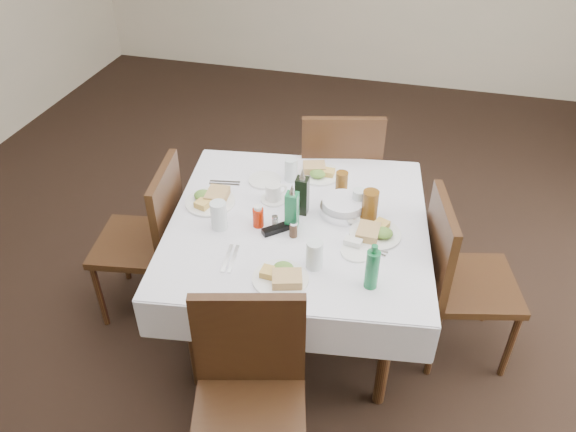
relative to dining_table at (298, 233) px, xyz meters
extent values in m
plane|color=black|center=(-0.08, 0.14, -0.68)|extent=(7.00, 7.00, 0.00)
cylinder|color=black|center=(-0.40, -0.53, -0.32)|extent=(0.06, 0.06, 0.72)
cylinder|color=black|center=(-0.53, 0.40, -0.32)|extent=(0.06, 0.06, 0.72)
cylinder|color=black|center=(0.53, -0.40, -0.32)|extent=(0.06, 0.06, 0.72)
cylinder|color=black|center=(0.40, 0.53, -0.32)|extent=(0.06, 0.06, 0.72)
cube|color=black|center=(0.00, 0.00, 0.06)|extent=(1.32, 1.32, 0.03)
cube|color=white|center=(0.00, 0.00, 0.08)|extent=(1.45, 1.45, 0.01)
cube|color=white|center=(-0.09, 0.64, -0.03)|extent=(1.27, 0.19, 0.22)
cube|color=white|center=(0.09, -0.64, -0.03)|extent=(1.27, 0.19, 0.22)
cube|color=white|center=(0.64, 0.09, -0.03)|extent=(0.19, 1.27, 0.22)
cube|color=white|center=(-0.64, -0.09, -0.03)|extent=(0.19, 1.27, 0.22)
cube|color=black|center=(0.05, 0.89, -0.19)|extent=(0.58, 0.58, 0.04)
cube|color=black|center=(0.10, 0.67, 0.08)|extent=(0.48, 0.16, 0.53)
cylinder|color=black|center=(0.20, 1.14, -0.43)|extent=(0.04, 0.04, 0.49)
cylinder|color=black|center=(0.30, 0.73, -0.43)|extent=(0.04, 0.04, 0.49)
cylinder|color=black|center=(-0.20, 1.04, -0.43)|extent=(0.04, 0.04, 0.49)
cylinder|color=black|center=(-0.10, 0.63, -0.43)|extent=(0.04, 0.04, 0.49)
cube|color=black|center=(0.04, -0.97, -0.21)|extent=(0.56, 0.56, 0.04)
cube|color=black|center=(-0.01, -0.77, 0.04)|extent=(0.45, 0.16, 0.50)
cylinder|color=black|center=(-0.20, -0.83, -0.45)|extent=(0.04, 0.04, 0.47)
cylinder|color=black|center=(0.18, -0.73, -0.45)|extent=(0.04, 0.04, 0.47)
cube|color=black|center=(0.90, 0.08, -0.22)|extent=(0.55, 0.55, 0.04)
cube|color=black|center=(0.70, 0.03, 0.03)|extent=(0.15, 0.45, 0.50)
cylinder|color=black|center=(1.14, -0.07, -0.45)|extent=(0.04, 0.04, 0.46)
cylinder|color=black|center=(0.76, -0.16, -0.45)|extent=(0.04, 0.04, 0.46)
cylinder|color=black|center=(1.05, 0.31, -0.45)|extent=(0.04, 0.04, 0.46)
cylinder|color=black|center=(0.67, 0.22, -0.45)|extent=(0.04, 0.04, 0.46)
cube|color=black|center=(-0.92, -0.05, -0.22)|extent=(0.52, 0.52, 0.04)
cube|color=black|center=(-0.72, -0.02, 0.03)|extent=(0.11, 0.45, 0.49)
cylinder|color=black|center=(-1.14, 0.11, -0.45)|extent=(0.04, 0.04, 0.46)
cylinder|color=black|center=(-0.76, 0.17, -0.45)|extent=(0.04, 0.04, 0.46)
cylinder|color=black|center=(-1.08, -0.28, -0.45)|extent=(0.04, 0.04, 0.46)
cylinder|color=black|center=(-0.70, -0.22, -0.45)|extent=(0.04, 0.04, 0.46)
cylinder|color=white|center=(0.01, 0.44, 0.09)|extent=(0.24, 0.24, 0.01)
cube|color=tan|center=(-0.02, 0.46, 0.11)|extent=(0.15, 0.13, 0.04)
cube|color=tan|center=(0.06, 0.44, 0.11)|extent=(0.08, 0.07, 0.03)
ellipsoid|color=#326C19|center=(0.01, 0.40, 0.11)|extent=(0.09, 0.08, 0.04)
cylinder|color=white|center=(0.03, -0.44, 0.09)|extent=(0.25, 0.25, 0.01)
cube|color=tan|center=(0.06, -0.47, 0.12)|extent=(0.15, 0.13, 0.04)
cube|color=tan|center=(-0.02, -0.44, 0.11)|extent=(0.09, 0.07, 0.03)
ellipsoid|color=#326C19|center=(0.03, -0.40, 0.12)|extent=(0.09, 0.08, 0.04)
cylinder|color=white|center=(0.39, -0.02, 0.09)|extent=(0.25, 0.25, 0.01)
cube|color=tan|center=(0.36, -0.05, 0.12)|extent=(0.11, 0.14, 0.04)
cube|color=tan|center=(0.41, 0.02, 0.11)|extent=(0.09, 0.10, 0.03)
ellipsoid|color=#326C19|center=(0.43, -0.04, 0.12)|extent=(0.09, 0.08, 0.04)
cylinder|color=white|center=(-0.49, 0.03, 0.09)|extent=(0.26, 0.26, 0.01)
cube|color=tan|center=(-0.46, 0.06, 0.12)|extent=(0.12, 0.14, 0.04)
cube|color=tan|center=(-0.50, -0.02, 0.11)|extent=(0.09, 0.10, 0.03)
ellipsoid|color=#326C19|center=(-0.53, 0.04, 0.12)|extent=(0.10, 0.09, 0.04)
cylinder|color=white|center=(-0.27, 0.30, 0.09)|extent=(0.18, 0.18, 0.01)
cylinder|color=white|center=(0.32, -0.18, 0.09)|extent=(0.15, 0.15, 0.01)
cylinder|color=silver|center=(-0.13, 0.36, 0.15)|extent=(0.07, 0.07, 0.13)
cylinder|color=silver|center=(0.15, -0.32, 0.15)|extent=(0.08, 0.08, 0.14)
cylinder|color=silver|center=(0.28, 0.16, 0.15)|extent=(0.07, 0.07, 0.13)
cylinder|color=silver|center=(-0.37, -0.15, 0.16)|extent=(0.08, 0.08, 0.15)
cylinder|color=brown|center=(0.17, 0.29, 0.15)|extent=(0.07, 0.07, 0.14)
cylinder|color=brown|center=(0.34, 0.10, 0.17)|extent=(0.08, 0.08, 0.17)
cylinder|color=silver|center=(0.20, 0.12, 0.10)|extent=(0.24, 0.24, 0.04)
cylinder|color=white|center=(0.20, 0.12, 0.14)|extent=(0.21, 0.21, 0.05)
cube|color=black|center=(0.00, 0.07, 0.18)|extent=(0.06, 0.06, 0.21)
cone|color=silver|center=(0.00, 0.07, 0.32)|extent=(0.03, 0.03, 0.06)
cube|color=#19703E|center=(-0.02, -0.06, 0.18)|extent=(0.06, 0.06, 0.20)
cone|color=silver|center=(-0.02, -0.06, 0.31)|extent=(0.03, 0.03, 0.05)
cylinder|color=#B91F05|center=(-0.18, -0.09, 0.13)|extent=(0.06, 0.06, 0.10)
cylinder|color=white|center=(-0.18, -0.09, 0.19)|extent=(0.04, 0.04, 0.02)
cylinder|color=white|center=(-0.10, -0.08, 0.11)|extent=(0.03, 0.03, 0.06)
cylinder|color=silver|center=(-0.10, -0.08, 0.15)|extent=(0.03, 0.03, 0.01)
cylinder|color=#3E281A|center=(0.01, -0.13, 0.12)|extent=(0.04, 0.04, 0.07)
cylinder|color=silver|center=(0.01, -0.13, 0.16)|extent=(0.04, 0.04, 0.01)
cylinder|color=white|center=(-0.17, 0.14, 0.09)|extent=(0.13, 0.13, 0.01)
cylinder|color=white|center=(-0.17, 0.14, 0.14)|extent=(0.08, 0.08, 0.09)
cylinder|color=black|center=(-0.17, 0.14, 0.17)|extent=(0.07, 0.07, 0.01)
torus|color=white|center=(-0.13, 0.17, 0.14)|extent=(0.05, 0.05, 0.06)
cube|color=black|center=(-0.09, -0.12, 0.10)|extent=(0.13, 0.12, 0.03)
cylinder|color=#19703E|center=(0.42, -0.38, 0.18)|extent=(0.06, 0.06, 0.19)
cylinder|color=#19703E|center=(0.42, -0.38, 0.29)|extent=(0.03, 0.03, 0.03)
cube|color=white|center=(0.30, -0.13, 0.10)|extent=(0.09, 0.06, 0.04)
cube|color=pink|center=(0.30, -0.13, 0.11)|extent=(0.07, 0.04, 0.02)
cube|color=silver|center=(0.12, 0.43, 0.09)|extent=(0.06, 0.18, 0.01)
cube|color=silver|center=(0.14, 0.43, 0.09)|extent=(0.06, 0.18, 0.01)
cube|color=silver|center=(-0.22, -0.37, 0.09)|extent=(0.04, 0.19, 0.01)
cube|color=silver|center=(-0.25, -0.37, 0.09)|extent=(0.04, 0.19, 0.01)
cube|color=silver|center=(0.38, -0.15, 0.09)|extent=(0.17, 0.06, 0.01)
cube|color=silver|center=(0.39, -0.12, 0.09)|extent=(0.17, 0.06, 0.01)
cube|color=silver|center=(-0.48, 0.24, 0.09)|extent=(0.17, 0.04, 0.01)
cube|color=silver|center=(-0.47, 0.21, 0.09)|extent=(0.17, 0.04, 0.01)
camera|label=1|loc=(0.52, -2.20, 1.80)|focal=35.00mm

